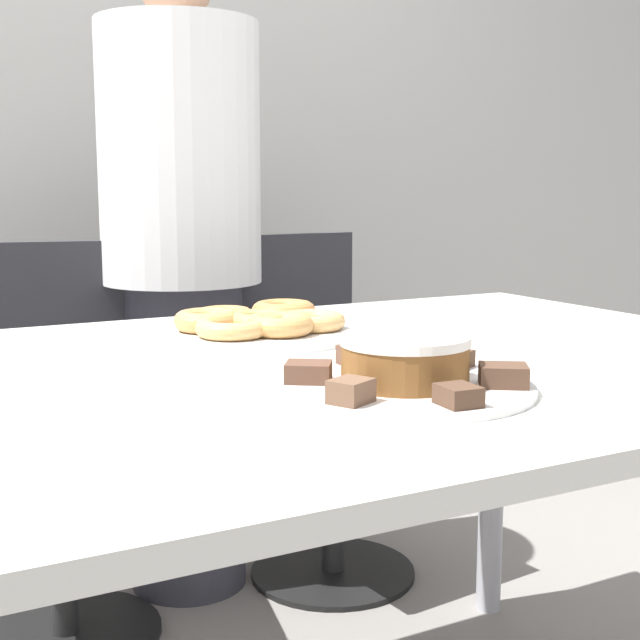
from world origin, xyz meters
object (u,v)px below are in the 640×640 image
(person_standing, at_px, (182,265))
(office_chair_left, at_px, (57,450))
(plate_donuts, at_px, (258,333))
(frosted_cake, at_px, (405,359))
(office_chair_right, at_px, (320,413))
(plate_cake, at_px, (405,387))

(person_standing, bearing_deg, office_chair_left, -166.43)
(office_chair_left, distance_m, plate_donuts, 0.76)
(person_standing, distance_m, plate_donuts, 0.73)
(person_standing, height_order, plate_donuts, person_standing)
(plate_donuts, distance_m, frosted_cake, 0.47)
(office_chair_right, height_order, frosted_cake, office_chair_right)
(person_standing, xyz_separation_m, office_chair_left, (-0.34, -0.08, -0.41))
(person_standing, height_order, office_chair_right, person_standing)
(office_chair_right, xyz_separation_m, plate_cake, (-0.48, -1.11, 0.35))
(office_chair_left, relative_size, frosted_cake, 5.44)
(office_chair_left, bearing_deg, person_standing, 25.85)
(office_chair_right, bearing_deg, office_chair_left, 174.42)
(plate_cake, distance_m, frosted_cake, 0.04)
(office_chair_right, xyz_separation_m, frosted_cake, (-0.48, -1.11, 0.39))
(office_chair_left, bearing_deg, plate_donuts, -58.72)
(person_standing, relative_size, office_chair_left, 1.78)
(plate_donuts, height_order, frosted_cake, frosted_cake)
(office_chair_right, height_order, plate_cake, office_chair_right)
(office_chair_right, height_order, plate_donuts, office_chair_right)
(person_standing, distance_m, plate_cake, 1.20)
(office_chair_left, distance_m, frosted_cake, 1.20)
(plate_cake, relative_size, frosted_cake, 1.99)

